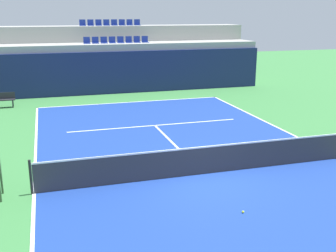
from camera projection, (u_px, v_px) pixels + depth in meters
ground_plane at (204, 174)px, 13.82m from camera, size 80.00×80.00×0.00m
court_surface at (204, 174)px, 13.82m from camera, size 11.00×24.00×0.01m
baseline_far at (131, 102)px, 24.85m from camera, size 11.00×0.10×0.00m
sideline_left at (34, 193)px, 12.31m from camera, size 0.10×24.00×0.00m
service_line_far at (155, 125)px, 19.73m from camera, size 8.26×0.10×0.00m
centre_service_line at (175, 145)px, 16.77m from camera, size 0.10×6.40×0.00m
back_wall at (121, 72)px, 27.37m from camera, size 19.87×0.30×2.78m
stands_tier_lower at (118, 67)px, 28.56m from camera, size 19.87×2.40×3.23m
stands_tier_upper at (112, 55)px, 30.63m from camera, size 19.87×2.40×4.32m
seating_row_lower at (117, 41)px, 28.19m from camera, size 4.47×0.44×0.44m
seating_row_upper at (110, 24)px, 30.11m from camera, size 4.47×0.44×0.44m
tennis_net at (204, 160)px, 13.69m from camera, size 11.08×0.08×1.07m
player_bench at (1, 99)px, 23.36m from camera, size 1.50×0.40×0.85m
tennis_ball_1 at (243, 212)px, 11.11m from camera, size 0.07×0.07×0.07m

